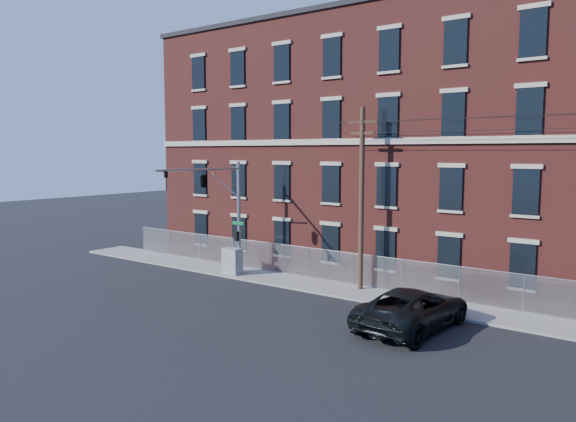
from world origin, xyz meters
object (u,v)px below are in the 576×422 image
(utility_pole_near, at_px, (362,195))
(utility_cabinet, at_px, (232,261))
(traffic_signal_mast, at_px, (212,192))
(pickup_truck, at_px, (413,308))

(utility_pole_near, xyz_separation_m, utility_cabinet, (-8.32, -1.40, -4.41))
(traffic_signal_mast, distance_m, pickup_truck, 13.87)
(traffic_signal_mast, xyz_separation_m, utility_pole_near, (8.00, 3.42, -0.05))
(pickup_truck, relative_size, utility_cabinet, 3.99)
(traffic_signal_mast, relative_size, utility_pole_near, 0.70)
(traffic_signal_mast, xyz_separation_m, utility_cabinet, (-0.32, 2.02, -4.46))
(pickup_truck, bearing_deg, utility_pole_near, -37.12)
(pickup_truck, bearing_deg, utility_cabinet, -8.72)
(utility_pole_near, bearing_deg, traffic_signal_mast, -156.86)
(traffic_signal_mast, xyz_separation_m, pickup_truck, (13.08, -1.04, -4.49))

